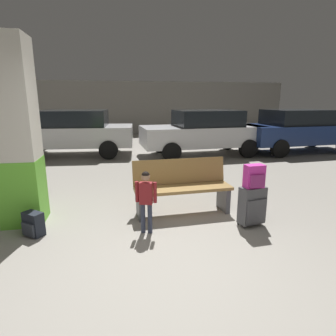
{
  "coord_description": "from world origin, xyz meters",
  "views": [
    {
      "loc": [
        -0.47,
        -2.81,
        1.87
      ],
      "look_at": [
        0.27,
        1.3,
        0.85
      ],
      "focal_mm": 30.28,
      "sensor_mm": 36.0,
      "label": 1
    }
  ],
  "objects_px": {
    "bench": "(182,187)",
    "parked_car_near": "(204,131)",
    "structural_pillar": "(16,135)",
    "backpack_bright": "(254,177)",
    "backpack_dark_floor": "(33,224)",
    "child": "(146,196)",
    "parked_car_far": "(72,132)",
    "parked_car_side": "(298,130)",
    "suitcase": "(252,206)"
  },
  "relations": [
    {
      "from": "child",
      "to": "parked_car_near",
      "type": "height_order",
      "value": "parked_car_near"
    },
    {
      "from": "backpack_bright",
      "to": "parked_car_near",
      "type": "xyz_separation_m",
      "value": [
        0.94,
        5.54,
        0.03
      ]
    },
    {
      "from": "backpack_bright",
      "to": "backpack_dark_floor",
      "type": "relative_size",
      "value": 1.0
    },
    {
      "from": "child",
      "to": "bench",
      "type": "bearing_deg",
      "value": 44.49
    },
    {
      "from": "suitcase",
      "to": "parked_car_near",
      "type": "relative_size",
      "value": 0.14
    },
    {
      "from": "backpack_dark_floor",
      "to": "parked_car_near",
      "type": "xyz_separation_m",
      "value": [
        4.1,
        5.3,
        0.64
      ]
    },
    {
      "from": "backpack_bright",
      "to": "suitcase",
      "type": "bearing_deg",
      "value": 31.2
    },
    {
      "from": "structural_pillar",
      "to": "suitcase",
      "type": "bearing_deg",
      "value": -12.61
    },
    {
      "from": "parked_car_side",
      "to": "backpack_bright",
      "type": "bearing_deg",
      "value": -128.96
    },
    {
      "from": "child",
      "to": "parked_car_side",
      "type": "distance_m",
      "value": 8.15
    },
    {
      "from": "structural_pillar",
      "to": "backpack_bright",
      "type": "relative_size",
      "value": 8.05
    },
    {
      "from": "parked_car_far",
      "to": "parked_car_near",
      "type": "relative_size",
      "value": 1.0
    },
    {
      "from": "backpack_bright",
      "to": "parked_car_side",
      "type": "xyz_separation_m",
      "value": [
        4.46,
        5.51,
        0.03
      ]
    },
    {
      "from": "structural_pillar",
      "to": "suitcase",
      "type": "xyz_separation_m",
      "value": [
        3.39,
        -0.76,
        -1.04
      ]
    },
    {
      "from": "backpack_bright",
      "to": "parked_car_far",
      "type": "height_order",
      "value": "parked_car_far"
    },
    {
      "from": "bench",
      "to": "backpack_dark_floor",
      "type": "relative_size",
      "value": 4.78
    },
    {
      "from": "parked_car_near",
      "to": "parked_car_side",
      "type": "distance_m",
      "value": 3.51
    },
    {
      "from": "backpack_bright",
      "to": "backpack_dark_floor",
      "type": "bearing_deg",
      "value": 175.61
    },
    {
      "from": "parked_car_far",
      "to": "child",
      "type": "bearing_deg",
      "value": -73.44
    },
    {
      "from": "structural_pillar",
      "to": "parked_car_side",
      "type": "height_order",
      "value": "structural_pillar"
    },
    {
      "from": "bench",
      "to": "backpack_dark_floor",
      "type": "xyz_separation_m",
      "value": [
        -2.24,
        -0.47,
        -0.28
      ]
    },
    {
      "from": "suitcase",
      "to": "backpack_dark_floor",
      "type": "distance_m",
      "value": 3.17
    },
    {
      "from": "bench",
      "to": "parked_car_near",
      "type": "relative_size",
      "value": 0.39
    },
    {
      "from": "bench",
      "to": "parked_car_far",
      "type": "distance_m",
      "value": 6.12
    },
    {
      "from": "child",
      "to": "parked_car_near",
      "type": "relative_size",
      "value": 0.22
    },
    {
      "from": "backpack_dark_floor",
      "to": "parked_car_far",
      "type": "xyz_separation_m",
      "value": [
        -0.28,
        6.03,
        0.64
      ]
    },
    {
      "from": "parked_car_near",
      "to": "backpack_bright",
      "type": "bearing_deg",
      "value": -99.67
    },
    {
      "from": "bench",
      "to": "structural_pillar",
      "type": "bearing_deg",
      "value": 178.85
    },
    {
      "from": "bench",
      "to": "backpack_bright",
      "type": "relative_size",
      "value": 4.78
    },
    {
      "from": "suitcase",
      "to": "child",
      "type": "bearing_deg",
      "value": 178.14
    },
    {
      "from": "structural_pillar",
      "to": "parked_car_side",
      "type": "bearing_deg",
      "value": 31.19
    },
    {
      "from": "structural_pillar",
      "to": "parked_car_side",
      "type": "distance_m",
      "value": 9.19
    },
    {
      "from": "suitcase",
      "to": "parked_car_side",
      "type": "xyz_separation_m",
      "value": [
        4.46,
        5.51,
        0.48
      ]
    },
    {
      "from": "backpack_bright",
      "to": "child",
      "type": "height_order",
      "value": "backpack_bright"
    },
    {
      "from": "suitcase",
      "to": "parked_car_near",
      "type": "xyz_separation_m",
      "value": [
        0.94,
        5.54,
        0.48
      ]
    },
    {
      "from": "child",
      "to": "parked_car_side",
      "type": "bearing_deg",
      "value": 42.11
    },
    {
      "from": "suitcase",
      "to": "backpack_dark_floor",
      "type": "xyz_separation_m",
      "value": [
        -3.15,
        0.24,
        -0.15
      ]
    },
    {
      "from": "parked_car_far",
      "to": "backpack_bright",
      "type": "bearing_deg",
      "value": -61.3
    },
    {
      "from": "structural_pillar",
      "to": "backpack_bright",
      "type": "bearing_deg",
      "value": -12.62
    },
    {
      "from": "child",
      "to": "backpack_bright",
      "type": "bearing_deg",
      "value": -1.88
    },
    {
      "from": "backpack_bright",
      "to": "parked_car_side",
      "type": "relative_size",
      "value": 0.08
    },
    {
      "from": "structural_pillar",
      "to": "parked_car_near",
      "type": "distance_m",
      "value": 6.48
    },
    {
      "from": "structural_pillar",
      "to": "bench",
      "type": "bearing_deg",
      "value": -1.15
    },
    {
      "from": "backpack_dark_floor",
      "to": "parked_car_side",
      "type": "distance_m",
      "value": 9.28
    },
    {
      "from": "backpack_dark_floor",
      "to": "parked_car_far",
      "type": "distance_m",
      "value": 6.07
    },
    {
      "from": "backpack_bright",
      "to": "parked_car_far",
      "type": "xyz_separation_m",
      "value": [
        -3.43,
        6.27,
        0.03
      ]
    },
    {
      "from": "bench",
      "to": "parked_car_far",
      "type": "relative_size",
      "value": 0.39
    },
    {
      "from": "backpack_dark_floor",
      "to": "structural_pillar",
      "type": "bearing_deg",
      "value": 114.91
    },
    {
      "from": "suitcase",
      "to": "parked_car_far",
      "type": "xyz_separation_m",
      "value": [
        -3.43,
        6.27,
        0.48
      ]
    },
    {
      "from": "suitcase",
      "to": "bench",
      "type": "bearing_deg",
      "value": 142.24
    }
  ]
}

